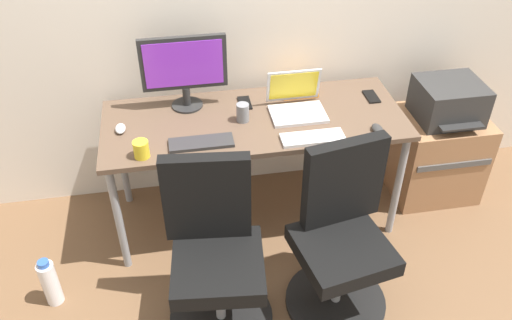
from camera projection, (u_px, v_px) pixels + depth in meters
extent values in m
plane|color=brown|center=(255.00, 214.00, 3.46)|extent=(5.28, 5.28, 0.00)
cube|color=brown|center=(254.00, 120.00, 3.02)|extent=(1.70, 0.68, 0.03)
cylinder|color=gray|center=(119.00, 220.00, 2.91)|extent=(0.04, 0.04, 0.71)
cylinder|color=gray|center=(398.00, 187.00, 3.13)|extent=(0.04, 0.04, 0.71)
cylinder|color=gray|center=(121.00, 157.00, 3.36)|extent=(0.04, 0.04, 0.71)
cylinder|color=gray|center=(365.00, 132.00, 3.58)|extent=(0.04, 0.04, 0.71)
cylinder|color=black|center=(221.00, 317.00, 2.81)|extent=(0.54, 0.54, 0.03)
cylinder|color=gray|center=(220.00, 295.00, 2.70)|extent=(0.05, 0.05, 0.34)
cube|color=black|center=(218.00, 266.00, 2.57)|extent=(0.48, 0.48, 0.09)
cube|color=black|center=(207.00, 197.00, 2.54)|extent=(0.43, 0.11, 0.48)
cylinder|color=black|center=(335.00, 301.00, 2.90)|extent=(0.54, 0.54, 0.03)
cylinder|color=gray|center=(338.00, 278.00, 2.79)|extent=(0.05, 0.05, 0.34)
cube|color=black|center=(342.00, 250.00, 2.65)|extent=(0.51, 0.51, 0.09)
cube|color=black|center=(344.00, 182.00, 2.63)|extent=(0.43, 0.15, 0.48)
cube|color=#996B47|center=(435.00, 154.00, 3.50)|extent=(0.54, 0.46, 0.57)
cube|color=#4C4C4C|center=(455.00, 166.00, 3.26)|extent=(0.48, 0.01, 0.04)
cube|color=#2D2D2D|center=(448.00, 101.00, 3.25)|extent=(0.38, 0.34, 0.24)
cube|color=#262626|center=(462.00, 127.00, 3.13)|extent=(0.27, 0.06, 0.01)
cylinder|color=white|center=(50.00, 283.00, 2.83)|extent=(0.09, 0.09, 0.28)
cylinder|color=#2D59B2|center=(43.00, 264.00, 2.74)|extent=(0.06, 0.06, 0.03)
cylinder|color=#262626|center=(187.00, 105.00, 3.11)|extent=(0.18, 0.18, 0.01)
cylinder|color=#262626|center=(187.00, 96.00, 3.07)|extent=(0.04, 0.04, 0.11)
cube|color=#262626|center=(184.00, 63.00, 2.94)|extent=(0.48, 0.03, 0.31)
cube|color=purple|center=(184.00, 64.00, 2.93)|extent=(0.43, 0.00, 0.26)
cube|color=silver|center=(298.00, 114.00, 3.03)|extent=(0.31, 0.22, 0.02)
cube|color=silver|center=(293.00, 85.00, 3.06)|extent=(0.31, 0.05, 0.21)
cube|color=yellow|center=(294.00, 86.00, 3.06)|extent=(0.28, 0.04, 0.18)
cube|color=#2D2D2D|center=(201.00, 143.00, 2.80)|extent=(0.34, 0.12, 0.02)
cube|color=silver|center=(313.00, 138.00, 2.84)|extent=(0.34, 0.12, 0.02)
ellipsoid|color=#B7B7B7|center=(120.00, 128.00, 2.90)|extent=(0.06, 0.10, 0.03)
ellipsoid|color=#2D2D2D|center=(377.00, 129.00, 2.89)|extent=(0.06, 0.10, 0.03)
cylinder|color=yellow|center=(141.00, 149.00, 2.69)|extent=(0.08, 0.08, 0.09)
cylinder|color=slate|center=(243.00, 113.00, 2.96)|extent=(0.07, 0.07, 0.10)
cube|color=black|center=(371.00, 97.00, 3.19)|extent=(0.07, 0.14, 0.01)
cube|color=black|center=(245.00, 103.00, 3.13)|extent=(0.07, 0.14, 0.01)
cube|color=orange|center=(298.00, 91.00, 3.22)|extent=(0.21, 0.15, 0.03)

